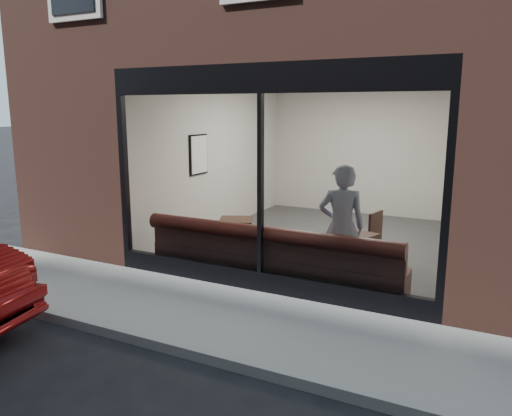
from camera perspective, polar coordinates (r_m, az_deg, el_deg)
The scene contains 20 objects.
ground at distance 5.73m, azimuth -9.06°, elevation -15.87°, with size 120.00×120.00×0.00m, color black.
sidewalk_near at distance 6.48m, azimuth -3.75°, elevation -12.35°, with size 40.00×2.00×0.01m, color gray.
kerb_near at distance 5.67m, azimuth -9.38°, elevation -15.53°, with size 40.00×0.10×0.12m, color gray.
host_building_pier_left at distance 13.91m, azimuth -2.39°, elevation 7.22°, with size 2.50×12.00×3.20m, color brown.
host_building_backfill at distance 15.42m, azimuth 15.65°, elevation 7.23°, with size 5.00×6.00×3.20m, color brown.
cafe_floor at distance 9.93m, azimuth 8.14°, elevation -3.85°, with size 6.00×6.00×0.00m, color #2D2D30.
cafe_ceiling at distance 9.60m, azimuth 8.69°, elevation 14.72°, with size 6.00×6.00×0.00m, color white.
cafe_wall_back at distance 12.50m, azimuth 12.85°, elevation 6.48°, with size 5.00×5.00×0.00m, color beige.
cafe_wall_left at distance 10.69m, azimuth -4.40°, elevation 5.94°, with size 6.00×6.00×0.00m, color beige.
cafe_wall_right at distance 9.16m, azimuth 23.35°, elevation 4.12°, with size 6.00×6.00×0.00m, color beige.
storefront_kick at distance 7.28m, azimuth 0.50°, elevation -8.36°, with size 5.00×0.10×0.30m, color black.
storefront_header at distance 6.86m, azimuth 0.54°, elevation 14.63°, with size 5.00×0.10×0.40m, color black.
storefront_mullion at distance 6.94m, azimuth 0.52°, elevation 2.58°, with size 0.06×0.10×2.50m, color black.
storefront_glass at distance 6.91m, azimuth 0.41°, elevation 2.55°, with size 4.80×4.80×0.00m, color white.
banquette at distance 7.60m, azimuth 1.86°, elevation -6.92°, with size 4.00×0.55×0.45m, color #381714.
person at distance 7.33m, azimuth 9.74°, elevation -2.15°, with size 0.67×0.44×1.83m, color #8E9DB8.
cafe_table_left at distance 8.47m, azimuth -2.28°, elevation -1.38°, with size 0.55×0.55×0.04m, color #311E13.
cafe_table_right at distance 7.60m, azimuth 10.76°, elevation -3.07°, with size 0.64×0.64×0.04m, color #311E13.
cafe_chair_right at distance 8.58m, azimuth 12.20°, elevation -4.92°, with size 0.45×0.45×0.04m, color #311E13.
wall_poster at distance 10.02m, azimuth -6.50°, elevation 6.09°, with size 0.02×0.55×0.74m, color white.
Camera 1 is at (3.06, -4.08, 2.62)m, focal length 35.00 mm.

